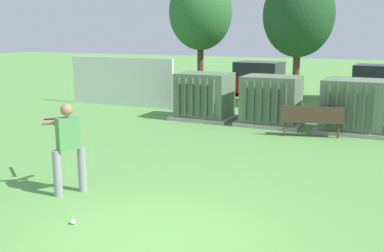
{
  "coord_description": "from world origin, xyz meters",
  "views": [
    {
      "loc": [
        3.08,
        -5.5,
        3.05
      ],
      "look_at": [
        -0.99,
        3.5,
        1.0
      ],
      "focal_mm": 42.87,
      "sensor_mm": 36.0,
      "label": 1
    }
  ],
  "objects": [
    {
      "name": "transformer_mid_east",
      "position": [
        1.87,
        9.1,
        0.79
      ],
      "size": [
        2.1,
        1.7,
        1.62
      ],
      "color": "#9E9B93",
      "rests_on": "ground"
    },
    {
      "name": "parked_car_left_of_center",
      "position": [
        2.24,
        15.93,
        0.75
      ],
      "size": [
        4.33,
        2.19,
        1.62
      ],
      "color": "silver",
      "rests_on": "ground"
    },
    {
      "name": "tree_left",
      "position": [
        -5.68,
        14.87,
        3.91
      ],
      "size": [
        2.98,
        2.98,
        5.7
      ],
      "color": "#4C3828",
      "rests_on": "ground"
    },
    {
      "name": "park_bench",
      "position": [
        0.85,
        7.92,
        0.54
      ],
      "size": [
        1.84,
        0.8,
        0.92
      ],
      "color": "#4C3828",
      "rests_on": "ground"
    },
    {
      "name": "batter",
      "position": [
        -2.51,
        1.17,
        0.98
      ],
      "size": [
        1.48,
        1.1,
        1.74
      ],
      "color": "gray",
      "rests_on": "ground"
    },
    {
      "name": "sports_ball",
      "position": [
        -1.51,
        -0.0,
        0.04
      ],
      "size": [
        0.09,
        0.09,
        0.09
      ],
      "primitive_type": "sphere",
      "color": "white",
      "rests_on": "ground"
    },
    {
      "name": "transformer_west",
      "position": [
        -3.1,
        9.24,
        0.79
      ],
      "size": [
        2.1,
        1.7,
        1.62
      ],
      "color": "#9E9B93",
      "rests_on": "ground"
    },
    {
      "name": "parked_car_leftmost",
      "position": [
        -3.14,
        15.81,
        0.75
      ],
      "size": [
        4.33,
        2.18,
        1.62
      ],
      "color": "maroon",
      "rests_on": "ground"
    },
    {
      "name": "ground_plane",
      "position": [
        0.0,
        0.0,
        0.0
      ],
      "size": [
        96.0,
        96.0,
        0.0
      ],
      "primitive_type": "plane",
      "color": "#5B9947"
    },
    {
      "name": "tree_center_left",
      "position": [
        -0.72,
        13.1,
        3.67
      ],
      "size": [
        2.8,
        2.8,
        5.34
      ],
      "color": "#4C3828",
      "rests_on": "ground"
    },
    {
      "name": "fence_panel",
      "position": [
        -7.36,
        10.5,
        1.0
      ],
      "size": [
        4.8,
        0.12,
        2.0
      ],
      "primitive_type": "cube",
      "color": "white",
      "rests_on": "ground"
    },
    {
      "name": "transformer_mid_west",
      "position": [
        -0.69,
        9.17,
        0.79
      ],
      "size": [
        2.1,
        1.7,
        1.62
      ],
      "color": "#9E9B93",
      "rests_on": "ground"
    }
  ]
}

